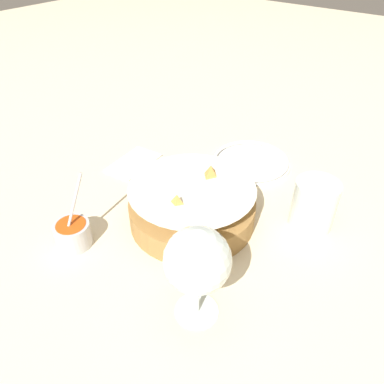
% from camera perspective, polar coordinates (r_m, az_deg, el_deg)
% --- Properties ---
extents(ground_plane, '(4.00, 4.00, 0.00)m').
position_cam_1_polar(ground_plane, '(0.67, 0.35, -7.02)').
color(ground_plane, beige).
extents(food_basket, '(0.23, 0.23, 0.10)m').
position_cam_1_polar(food_basket, '(0.68, 0.08, -2.00)').
color(food_basket, olive).
rests_on(food_basket, ground_plane).
extents(sauce_cup, '(0.07, 0.06, 0.13)m').
position_cam_1_polar(sauce_cup, '(0.67, -17.70, -5.95)').
color(sauce_cup, '#B7B7BC').
rests_on(sauce_cup, ground_plane).
extents(wine_glass, '(0.09, 0.09, 0.15)m').
position_cam_1_polar(wine_glass, '(0.49, 0.83, -10.67)').
color(wine_glass, silver).
rests_on(wine_glass, ground_plane).
extents(beer_mug, '(0.11, 0.08, 0.09)m').
position_cam_1_polar(beer_mug, '(0.70, 18.09, -1.99)').
color(beer_mug, silver).
rests_on(beer_mug, ground_plane).
extents(side_plate, '(0.18, 0.18, 0.01)m').
position_cam_1_polar(side_plate, '(0.87, 8.93, 4.65)').
color(side_plate, white).
rests_on(side_plate, ground_plane).
extents(napkin, '(0.13, 0.09, 0.01)m').
position_cam_1_polar(napkin, '(0.87, -8.89, 4.54)').
color(napkin, white).
rests_on(napkin, ground_plane).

